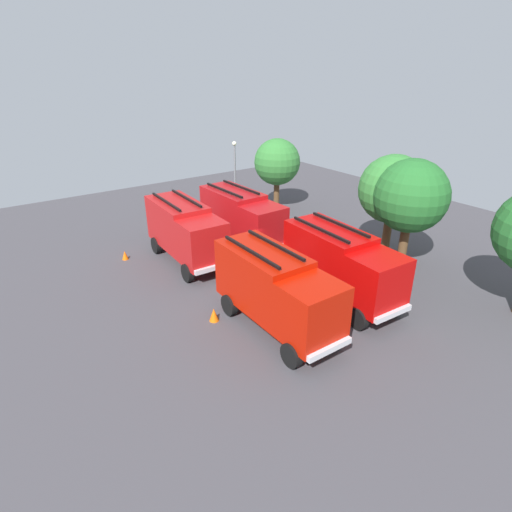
% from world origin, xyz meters
% --- Properties ---
extents(ground_plane, '(47.79, 47.79, 0.00)m').
position_xyz_m(ground_plane, '(0.00, 0.00, 0.00)').
color(ground_plane, '#423F44').
extents(fire_truck_0, '(7.29, 2.97, 3.88)m').
position_xyz_m(fire_truck_0, '(-4.53, -2.24, 2.15)').
color(fire_truck_0, '#B61515').
rests_on(fire_truck_0, ground).
extents(fire_truck_1, '(7.22, 2.81, 3.88)m').
position_xyz_m(fire_truck_1, '(4.77, -2.28, 2.15)').
color(fire_truck_1, '#B71304').
rests_on(fire_truck_1, ground).
extents(fire_truck_2, '(7.25, 2.87, 3.88)m').
position_xyz_m(fire_truck_2, '(-4.67, 2.13, 2.15)').
color(fire_truck_2, '#AD1013').
rests_on(fire_truck_2, ground).
extents(fire_truck_3, '(7.32, 3.08, 3.88)m').
position_xyz_m(fire_truck_3, '(4.59, 2.21, 2.15)').
color(fire_truck_3, '#BC0806').
rests_on(fire_truck_3, ground).
extents(firefighter_0, '(0.45, 0.31, 1.81)m').
position_xyz_m(firefighter_0, '(4.21, 5.46, 1.02)').
color(firefighter_0, black).
rests_on(firefighter_0, ground).
extents(firefighter_1, '(0.40, 0.48, 1.60)m').
position_xyz_m(firefighter_1, '(0.10, 5.78, 0.88)').
color(firefighter_1, black).
rests_on(firefighter_1, ground).
extents(tree_0, '(3.90, 3.90, 6.04)m').
position_xyz_m(tree_0, '(-9.68, 9.17, 4.06)').
color(tree_0, brown).
rests_on(tree_0, ground).
extents(tree_1, '(4.30, 4.30, 6.67)m').
position_xyz_m(tree_1, '(2.39, 8.83, 4.49)').
color(tree_1, brown).
rests_on(tree_1, ground).
extents(tree_2, '(4.36, 4.36, 6.76)m').
position_xyz_m(tree_2, '(4.08, 8.28, 4.55)').
color(tree_2, brown).
rests_on(tree_2, ground).
extents(traffic_cone_0, '(0.48, 0.48, 0.69)m').
position_xyz_m(traffic_cone_0, '(2.55, -4.40, 0.34)').
color(traffic_cone_0, '#F2600C').
rests_on(traffic_cone_0, ground).
extents(traffic_cone_1, '(0.39, 0.39, 0.56)m').
position_xyz_m(traffic_cone_1, '(-3.20, 4.77, 0.28)').
color(traffic_cone_1, '#F2600C').
rests_on(traffic_cone_1, ground).
extents(traffic_cone_2, '(0.41, 0.41, 0.58)m').
position_xyz_m(traffic_cone_2, '(-7.05, -5.46, 0.29)').
color(traffic_cone_2, '#F2600C').
rests_on(traffic_cone_2, ground).
extents(lamppost, '(0.36, 0.36, 5.88)m').
position_xyz_m(lamppost, '(-11.37, 5.99, 3.49)').
color(lamppost, slate).
rests_on(lamppost, ground).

